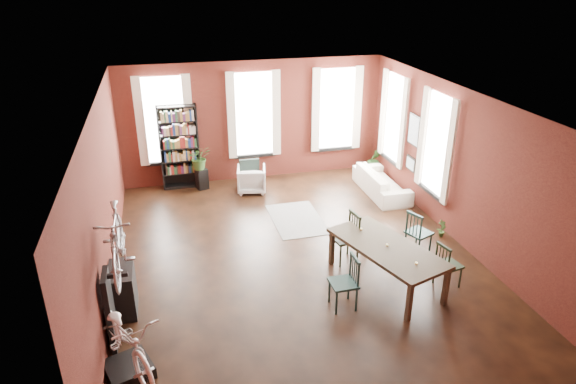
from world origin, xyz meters
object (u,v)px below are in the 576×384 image
object	(u,v)px
dining_table	(385,265)
bookshelf	(179,147)
plant_stand	(202,179)
bike_trainer	(129,369)
cream_sofa	(382,178)
console_table	(123,290)
bicycle_floor	(122,312)
dining_chair_a	(343,283)
dining_chair_d	(419,233)
dining_chair_c	(449,265)
dining_chair_b	(345,238)
white_armchair	(251,178)

from	to	relation	value
dining_table	bookshelf	xyz separation A→B (m)	(-3.35, 5.52, 0.71)
plant_stand	bike_trainer	bearing A→B (deg)	-104.34
cream_sofa	plant_stand	size ratio (longest dim) A/B	3.80
bike_trainer	plant_stand	bearing A→B (deg)	75.66
dining_table	console_table	size ratio (longest dim) A/B	2.84
cream_sofa	dining_table	bearing A→B (deg)	157.23
console_table	bicycle_floor	bearing A→B (deg)	-85.22
cream_sofa	bookshelf	bearing A→B (deg)	71.05
dining_table	dining_chair_a	xyz separation A→B (m)	(-1.00, -0.50, 0.09)
dining_chair_d	bike_trainer	world-z (taller)	dining_chair_d
bike_trainer	console_table	bearing A→B (deg)	93.77
cream_sofa	plant_stand	world-z (taller)	cream_sofa
dining_chair_a	dining_chair_c	bearing A→B (deg)	92.98
dining_chair_b	bicycle_floor	world-z (taller)	bicycle_floor
dining_chair_c	cream_sofa	size ratio (longest dim) A/B	0.42
dining_chair_b	dining_table	bearing A→B (deg)	17.60
bike_trainer	dining_table	bearing A→B (deg)	15.71
bookshelf	dining_chair_c	bearing A→B (deg)	-53.04
dining_chair_c	cream_sofa	bearing A→B (deg)	-19.47
dining_chair_b	plant_stand	xyz separation A→B (m)	(-2.39, 4.34, -0.23)
plant_stand	bicycle_floor	size ratio (longest dim) A/B	0.30
bookshelf	dining_chair_d	bearing A→B (deg)	-46.58
white_armchair	bicycle_floor	size ratio (longest dim) A/B	0.40
bookshelf	cream_sofa	distance (m)	5.28
dining_table	white_armchair	size ratio (longest dim) A/B	3.09
console_table	dining_table	bearing A→B (deg)	-3.96
plant_stand	dining_chair_a	bearing A→B (deg)	-72.17
plant_stand	cream_sofa	bearing A→B (deg)	-17.88
bookshelf	white_armchair	distance (m)	2.03
dining_chair_a	bookshelf	xyz separation A→B (m)	(-2.35, 6.02, 0.62)
dining_chair_d	bicycle_floor	size ratio (longest dim) A/B	0.52
dining_table	bike_trainer	world-z (taller)	dining_table
dining_chair_d	bike_trainer	bearing A→B (deg)	87.79
plant_stand	dining_chair_d	bearing A→B (deg)	-48.31
dining_table	dining_chair_b	size ratio (longest dim) A/B	2.25
dining_chair_d	plant_stand	bearing A→B (deg)	18.95
bookshelf	console_table	distance (m)	5.40
dining_table	dining_chair_b	bearing A→B (deg)	98.19
dining_table	dining_chair_a	distance (m)	1.12
dining_chair_c	bicycle_floor	distance (m)	5.68
white_armchair	cream_sofa	bearing A→B (deg)	174.33
dining_chair_d	bookshelf	size ratio (longest dim) A/B	0.43
dining_chair_d	cream_sofa	distance (m)	3.03
dining_table	bookshelf	size ratio (longest dim) A/B	1.03
bookshelf	bicycle_floor	xyz separation A→B (m)	(-1.15, -6.81, -0.01)
dining_chair_c	console_table	size ratio (longest dim) A/B	1.09
dining_chair_b	bookshelf	bearing A→B (deg)	-156.70
dining_table	dining_chair_c	world-z (taller)	dining_chair_c
white_armchair	bike_trainer	xyz separation A→B (m)	(-2.91, -6.04, -0.28)
console_table	bicycle_floor	world-z (taller)	bicycle_floor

